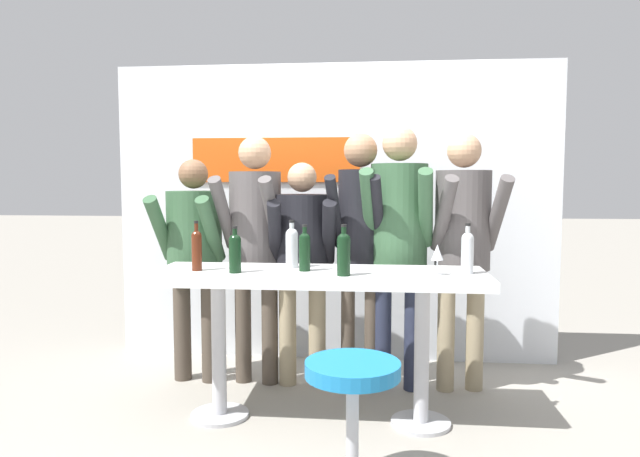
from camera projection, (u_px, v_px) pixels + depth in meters
The scene contains 17 objects.
ground_plane at pixel (319, 420), 3.50m from camera, with size 40.00×40.00×0.00m, color gray.
back_wall at pixel (334, 212), 4.70m from camera, with size 3.60×0.12×2.42m.
tasting_table at pixel (319, 296), 3.44m from camera, with size 2.00×0.62×0.93m.
bar_stool at pixel (352, 406), 2.65m from camera, with size 0.47×0.47×0.63m.
person_far_left at pixel (194, 246), 4.13m from camera, with size 0.50×0.58×1.63m.
person_left at pixel (255, 231), 4.07m from camera, with size 0.48×0.59×1.79m.
person_center_left at pixel (302, 250), 4.05m from camera, with size 0.50×0.57×1.60m.
person_center at pixel (360, 228), 4.00m from camera, with size 0.42×0.56×1.80m.
person_center_right at pixel (399, 228), 3.95m from camera, with size 0.51×0.62×1.85m.
person_right at pixel (463, 233), 3.92m from camera, with size 0.51×0.62×1.79m.
wine_bottle_0 at pixel (235, 251), 3.36m from camera, with size 0.07×0.07×0.28m.
wine_bottle_1 at pixel (344, 252), 3.25m from camera, with size 0.08×0.08×0.30m.
wine_bottle_2 at pixel (197, 248), 3.44m from camera, with size 0.06×0.06×0.30m.
wine_bottle_3 at pixel (305, 250), 3.43m from camera, with size 0.07×0.07×0.28m.
wine_bottle_4 at pixel (467, 251), 3.32m from camera, with size 0.07×0.07×0.30m.
wine_bottle_5 at pixel (292, 246), 3.56m from camera, with size 0.08×0.08×0.30m.
wine_glass_0 at pixel (437, 253), 3.28m from camera, with size 0.07×0.07×0.18m.
Camera 1 is at (0.34, -3.38, 1.47)m, focal length 32.00 mm.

